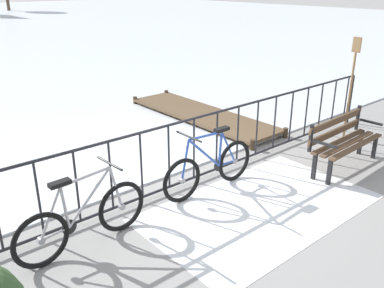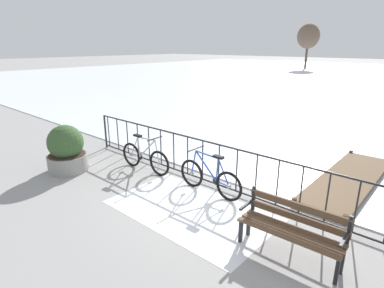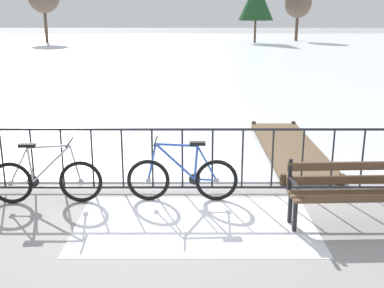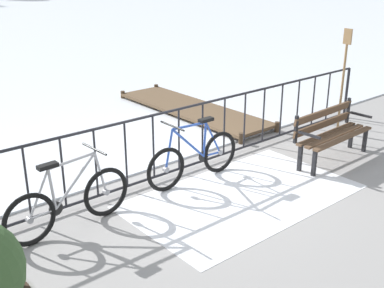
{
  "view_description": "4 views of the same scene",
  "coord_description": "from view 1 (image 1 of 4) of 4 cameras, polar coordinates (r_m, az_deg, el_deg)",
  "views": [
    {
      "loc": [
        -3.8,
        -4.41,
        2.97
      ],
      "look_at": [
        0.11,
        0.18,
        0.56
      ],
      "focal_mm": 38.76,
      "sensor_mm": 36.0,
      "label": 1
    },
    {
      "loc": [
        3.87,
        -5.31,
        3.17
      ],
      "look_at": [
        -0.71,
        -0.12,
        0.95
      ],
      "focal_mm": 28.96,
      "sensor_mm": 36.0,
      "label": 2
    },
    {
      "loc": [
        0.15,
        -7.18,
        2.84
      ],
      "look_at": [
        0.13,
        0.37,
        0.71
      ],
      "focal_mm": 44.09,
      "sensor_mm": 36.0,
      "label": 3
    },
    {
      "loc": [
        -4.35,
        -5.44,
        3.14
      ],
      "look_at": [
        -0.46,
        -0.86,
        0.86
      ],
      "focal_mm": 45.51,
      "sensor_mm": 36.0,
      "label": 4
    }
  ],
  "objects": [
    {
      "name": "bicycle_near_railing",
      "position": [
        6.14,
        2.46,
        -3.28
      ],
      "size": [
        1.71,
        0.52,
        0.97
      ],
      "color": "black",
      "rests_on": "ground"
    },
    {
      "name": "ground_plane",
      "position": [
        6.53,
        0.26,
        -5.25
      ],
      "size": [
        160.0,
        160.0,
        0.0
      ],
      "primitive_type": "plane",
      "color": "gray"
    },
    {
      "name": "oar_upright",
      "position": [
        8.53,
        21.08,
        7.93
      ],
      "size": [
        0.04,
        0.16,
        1.98
      ],
      "color": "#937047",
      "rests_on": "ground"
    },
    {
      "name": "railing_fence",
      "position": [
        6.3,
        0.27,
        -0.7
      ],
      "size": [
        9.06,
        0.06,
        1.07
      ],
      "color": "#232328",
      "rests_on": "ground"
    },
    {
      "name": "bicycle_second",
      "position": [
        5.04,
        -14.69,
        -10.04
      ],
      "size": [
        1.71,
        0.52,
        0.97
      ],
      "color": "black",
      "rests_on": "ground"
    },
    {
      "name": "park_bench",
      "position": [
        7.31,
        20.06,
        0.77
      ],
      "size": [
        1.62,
        0.54,
        0.89
      ],
      "color": "brown",
      "rests_on": "ground"
    },
    {
      "name": "wooden_dock",
      "position": [
        9.41,
        1.32,
        4.15
      ],
      "size": [
        1.1,
        4.05,
        0.2
      ],
      "color": "brown",
      "rests_on": "ground"
    },
    {
      "name": "snow_patch",
      "position": [
        5.92,
        9.42,
        -8.6
      ],
      "size": [
        3.29,
        1.93,
        0.01
      ],
      "primitive_type": "cube",
      "color": "white",
      "rests_on": "ground"
    }
  ]
}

